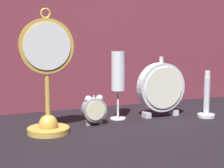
# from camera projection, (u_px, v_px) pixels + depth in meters

# --- Properties ---
(ground_plane) EXTENTS (4.00, 4.00, 0.00)m
(ground_plane) POSITION_uv_depth(u_px,v_px,m) (122.00, 129.00, 1.10)
(ground_plane) COLOR black
(fabric_backdrop_drape) EXTENTS (1.41, 0.01, 0.65)m
(fabric_backdrop_drape) POSITION_uv_depth(u_px,v_px,m) (86.00, 20.00, 1.35)
(fabric_backdrop_drape) COLOR brown
(fabric_backdrop_drape) RESTS_ON ground_plane
(pocket_watch_on_stand) EXTENTS (0.15, 0.12, 0.35)m
(pocket_watch_on_stand) POSITION_uv_depth(u_px,v_px,m) (47.00, 83.00, 1.03)
(pocket_watch_on_stand) COLOR gold
(pocket_watch_on_stand) RESTS_ON ground_plane
(alarm_clock_twin_bell) EXTENTS (0.07, 0.03, 0.09)m
(alarm_clock_twin_bell) POSITION_uv_depth(u_px,v_px,m) (94.00, 109.00, 1.14)
(alarm_clock_twin_bell) COLOR gray
(alarm_clock_twin_bell) RESTS_ON ground_plane
(mantel_clock_silver) EXTENTS (0.16, 0.04, 0.20)m
(mantel_clock_silver) POSITION_uv_depth(u_px,v_px,m) (161.00, 88.00, 1.25)
(mantel_clock_silver) COLOR silver
(mantel_clock_silver) RESTS_ON ground_plane
(champagne_flute) EXTENTS (0.05, 0.05, 0.22)m
(champagne_flute) POSITION_uv_depth(u_px,v_px,m) (118.00, 75.00, 1.20)
(champagne_flute) COLOR silver
(champagne_flute) RESTS_ON ground_plane
(brass_candlestick) EXTENTS (0.06, 0.06, 0.15)m
(brass_candlestick) POSITION_uv_depth(u_px,v_px,m) (207.00, 102.00, 1.24)
(brass_candlestick) COLOR silver
(brass_candlestick) RESTS_ON ground_plane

